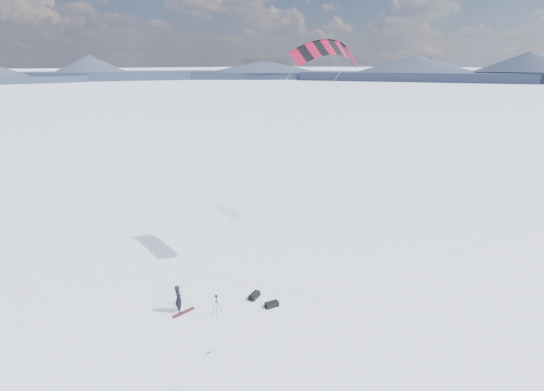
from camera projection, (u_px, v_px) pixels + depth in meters
ground at (207, 321)px, 21.69m from camera, size 1800.00×1800.00×0.00m
horizon_hills at (204, 270)px, 20.67m from camera, size 704.47×706.88×8.12m
snow_tracks at (172, 333)px, 20.73m from camera, size 13.93×9.84×0.01m
snowkiter at (180, 311)px, 22.54m from camera, size 0.43×0.64×1.70m
snowboard at (183, 313)px, 22.40m from camera, size 1.41×0.46×0.04m
tripod at (216, 303)px, 21.82m from camera, size 0.56×0.62×1.36m
gear_bag_a at (255, 296)px, 23.77m from camera, size 0.91×0.72×0.37m
gear_bag_b at (272, 304)px, 22.93m from camera, size 0.83×0.48×0.36m
power_kite at (325, 54)px, 24.90m from camera, size 12.41×5.20×13.72m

